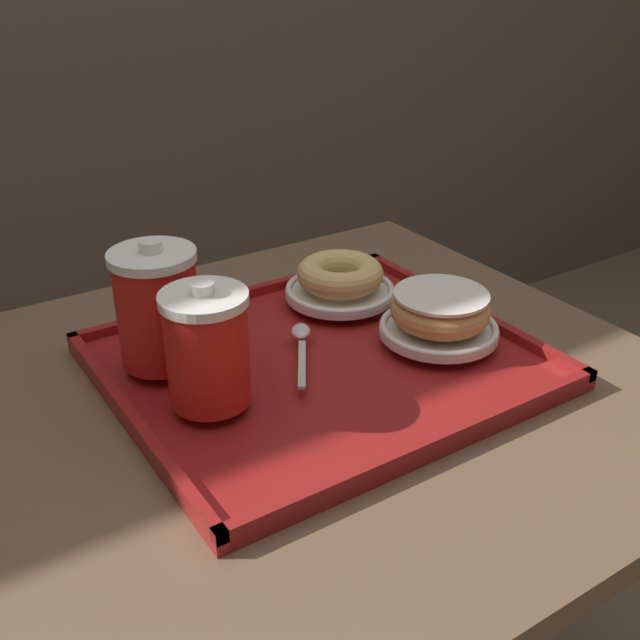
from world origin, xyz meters
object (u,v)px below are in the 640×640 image
object	(u,v)px
donut_chocolate_glazed	(440,308)
donut_plain	(340,274)
coffee_cup_front	(207,347)
coffee_cup_rear	(157,306)
spoon	(301,339)

from	to	relation	value
donut_chocolate_glazed	donut_plain	size ratio (longest dim) A/B	1.04
coffee_cup_front	coffee_cup_rear	world-z (taller)	coffee_cup_rear
coffee_cup_rear	spoon	world-z (taller)	coffee_cup_rear
coffee_cup_front	coffee_cup_rear	distance (m)	0.10
coffee_cup_rear	spoon	xyz separation A→B (m)	(0.15, -0.05, -0.06)
donut_chocolate_glazed	spoon	distance (m)	0.17
spoon	donut_plain	bearing A→B (deg)	-21.81
donut_chocolate_glazed	spoon	bearing A→B (deg)	154.11
coffee_cup_rear	donut_plain	bearing A→B (deg)	6.16
donut_plain	spoon	xyz separation A→B (m)	(-0.11, -0.08, -0.03)
coffee_cup_front	spoon	bearing A→B (deg)	20.02
coffee_cup_front	donut_chocolate_glazed	distance (m)	0.29
coffee_cup_rear	donut_chocolate_glazed	size ratio (longest dim) A/B	1.21
coffee_cup_front	donut_plain	bearing A→B (deg)	27.62
donut_chocolate_glazed	spoon	world-z (taller)	donut_chocolate_glazed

